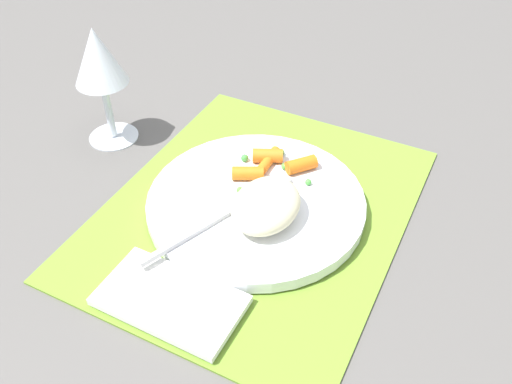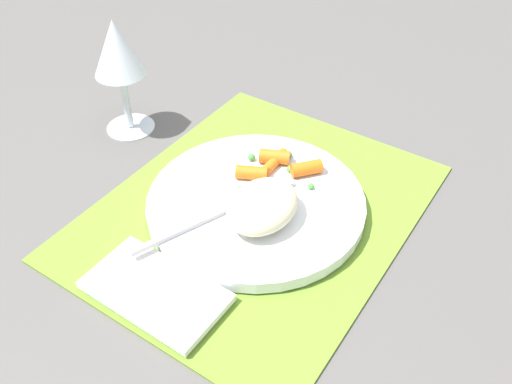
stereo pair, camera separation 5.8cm
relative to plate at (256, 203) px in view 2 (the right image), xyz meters
The scene contains 9 objects.
ground_plane 0.01m from the plate, ahead, with size 2.40×2.40×0.00m, color #565451.
placemat 0.01m from the plate, ahead, with size 0.41×0.33×0.01m, color olive.
plate is the anchor object (origin of this frame).
rice_mound 0.04m from the plate, 134.53° to the right, with size 0.09×0.07×0.04m, color beige.
carrot_portion 0.06m from the plate, ahead, with size 0.08×0.09×0.02m.
pea_scatter 0.06m from the plate, 14.05° to the left, with size 0.09×0.10×0.01m.
fork 0.03m from the plate, 157.94° to the left, with size 0.20×0.09×0.01m.
wine_glass 0.27m from the plate, 79.42° to the left, with size 0.07×0.07×0.16m.
napkin 0.16m from the plate, behind, with size 0.08×0.14×0.01m, color white.
Camera 2 is at (-0.40, -0.27, 0.45)m, focal length 38.95 mm.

